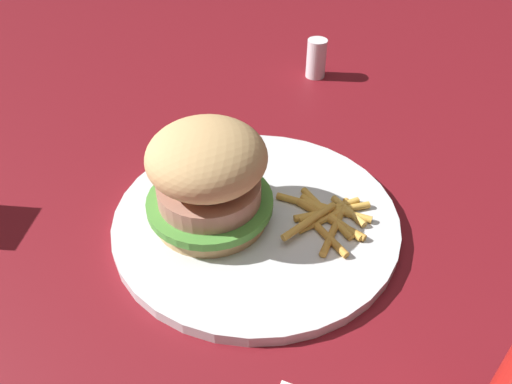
% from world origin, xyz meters
% --- Properties ---
extents(ground_plane, '(1.60, 1.60, 0.00)m').
position_xyz_m(ground_plane, '(0.00, 0.00, 0.00)').
color(ground_plane, maroon).
extents(plate, '(0.28, 0.28, 0.01)m').
position_xyz_m(plate, '(-0.01, 0.02, 0.01)').
color(plate, silver).
rests_on(plate, ground_plane).
extents(sandwich, '(0.12, 0.12, 0.10)m').
position_xyz_m(sandwich, '(-0.05, -0.00, 0.06)').
color(sandwich, tan).
rests_on(sandwich, plate).
extents(fries_pile, '(0.10, 0.09, 0.01)m').
position_xyz_m(fries_pile, '(0.06, 0.04, 0.02)').
color(fries_pile, gold).
rests_on(fries_pile, plate).
extents(salt_shaker, '(0.03, 0.03, 0.06)m').
position_xyz_m(salt_shaker, '(-0.06, 0.34, 0.03)').
color(salt_shaker, white).
rests_on(salt_shaker, ground_plane).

